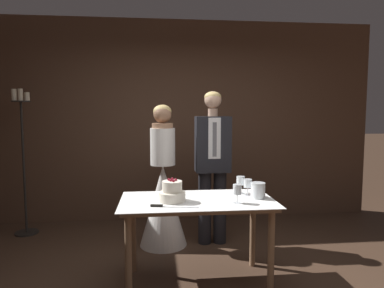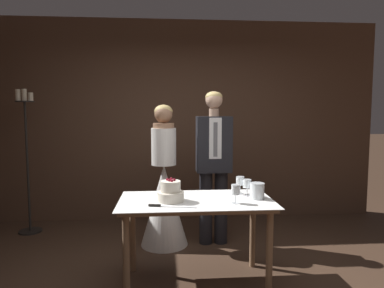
{
  "view_description": "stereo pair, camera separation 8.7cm",
  "coord_description": "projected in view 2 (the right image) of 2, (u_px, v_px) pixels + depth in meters",
  "views": [
    {
      "loc": [
        -0.34,
        -2.59,
        1.53
      ],
      "look_at": [
        0.01,
        0.8,
        1.21
      ],
      "focal_mm": 32.0,
      "sensor_mm": 36.0,
      "label": 1
    },
    {
      "loc": [
        -0.26,
        -2.6,
        1.53
      ],
      "look_at": [
        0.01,
        0.8,
        1.21
      ],
      "focal_mm": 32.0,
      "sensor_mm": 36.0,
      "label": 2
    }
  ],
  "objects": [
    {
      "name": "wall_back",
      "position": [
        183.0,
        121.0,
        4.88
      ],
      "size": [
        5.54,
        0.12,
        2.8
      ],
      "primitive_type": "cube",
      "color": "#513828",
      "rests_on": "ground_plane"
    },
    {
      "name": "cake_table",
      "position": [
        196.0,
        210.0,
        3.02
      ],
      "size": [
        1.35,
        0.73,
        0.76
      ],
      "color": "#8E6B4C",
      "rests_on": "ground_plane"
    },
    {
      "name": "tiered_cake",
      "position": [
        171.0,
        192.0,
        2.95
      ],
      "size": [
        0.23,
        0.23,
        0.2
      ],
      "color": "silver",
      "rests_on": "cake_table"
    },
    {
      "name": "cake_knife",
      "position": [
        163.0,
        206.0,
        2.78
      ],
      "size": [
        0.39,
        0.09,
        0.02
      ],
      "rotation": [
        0.0,
        0.0,
        -0.19
      ],
      "color": "silver",
      "rests_on": "cake_table"
    },
    {
      "name": "wine_glass_near",
      "position": [
        240.0,
        181.0,
        3.21
      ],
      "size": [
        0.08,
        0.08,
        0.16
      ],
      "color": "silver",
      "rests_on": "cake_table"
    },
    {
      "name": "wine_glass_middle",
      "position": [
        236.0,
        190.0,
        2.88
      ],
      "size": [
        0.07,
        0.07,
        0.16
      ],
      "color": "silver",
      "rests_on": "cake_table"
    },
    {
      "name": "wine_glass_far",
      "position": [
        247.0,
        185.0,
        3.14
      ],
      "size": [
        0.08,
        0.08,
        0.15
      ],
      "color": "silver",
      "rests_on": "cake_table"
    },
    {
      "name": "hurricane_candle",
      "position": [
        257.0,
        191.0,
        3.04
      ],
      "size": [
        0.13,
        0.13,
        0.14
      ],
      "color": "silver",
      "rests_on": "cake_table"
    },
    {
      "name": "bride",
      "position": [
        164.0,
        194.0,
        3.91
      ],
      "size": [
        0.54,
        0.54,
        1.61
      ],
      "color": "white",
      "rests_on": "ground_plane"
    },
    {
      "name": "groom",
      "position": [
        214.0,
        161.0,
        3.92
      ],
      "size": [
        0.39,
        0.25,
        1.76
      ],
      "color": "black",
      "rests_on": "ground_plane"
    },
    {
      "name": "candle_stand",
      "position": [
        27.0,
        160.0,
        4.28
      ],
      "size": [
        0.28,
        0.28,
        1.81
      ],
      "color": "black",
      "rests_on": "ground_plane"
    }
  ]
}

